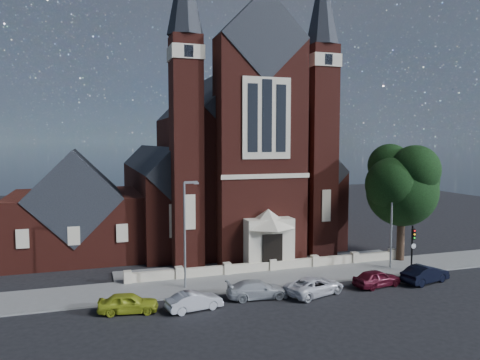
# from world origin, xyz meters

# --- Properties ---
(ground) EXTENTS (120.00, 120.00, 0.00)m
(ground) POSITION_xyz_m (0.00, 15.00, 0.00)
(ground) COLOR black
(ground) RESTS_ON ground
(pavement_strip) EXTENTS (60.00, 5.00, 0.12)m
(pavement_strip) POSITION_xyz_m (0.00, 4.50, 0.00)
(pavement_strip) COLOR slate
(pavement_strip) RESTS_ON ground
(forecourt_paving) EXTENTS (26.00, 3.00, 0.14)m
(forecourt_paving) POSITION_xyz_m (0.00, 8.50, 0.00)
(forecourt_paving) COLOR slate
(forecourt_paving) RESTS_ON ground
(forecourt_wall) EXTENTS (24.00, 0.40, 0.90)m
(forecourt_wall) POSITION_xyz_m (0.00, 6.50, 0.00)
(forecourt_wall) COLOR beige
(forecourt_wall) RESTS_ON ground
(church) EXTENTS (20.01, 34.90, 29.20)m
(church) POSITION_xyz_m (-0.00, 22.94, 8.19)
(church) COLOR #501C15
(church) RESTS_ON ground
(parish_hall) EXTENTS (12.00, 12.20, 10.24)m
(parish_hall) POSITION_xyz_m (-16.00, 18.00, 4.01)
(parish_hall) COLOR #501C15
(parish_hall) RESTS_ON ground
(street_tree) EXTENTS (6.40, 6.60, 10.70)m
(street_tree) POSITION_xyz_m (12.60, 5.71, 6.96)
(street_tree) COLOR black
(street_tree) RESTS_ON ground
(street_lamp_left) EXTENTS (1.16, 0.22, 8.09)m
(street_lamp_left) POSITION_xyz_m (-7.91, 4.00, 4.60)
(street_lamp_left) COLOR gray
(street_lamp_left) RESTS_ON ground
(street_lamp_right) EXTENTS (1.16, 0.22, 8.09)m
(street_lamp_right) POSITION_xyz_m (10.09, 4.00, 4.60)
(street_lamp_right) COLOR gray
(street_lamp_right) RESTS_ON ground
(traffic_signal) EXTENTS (0.28, 0.42, 4.00)m
(traffic_signal) POSITION_xyz_m (11.00, 2.43, 2.58)
(traffic_signal) COLOR black
(traffic_signal) RESTS_ON ground
(car_lime_van) EXTENTS (4.02, 2.15, 1.30)m
(car_lime_van) POSITION_xyz_m (-12.44, 0.33, 0.65)
(car_lime_van) COLOR #A4B123
(car_lime_van) RESTS_ON ground
(car_silver_a) EXTENTS (3.88, 1.96, 1.22)m
(car_silver_a) POSITION_xyz_m (-8.29, -0.52, 0.61)
(car_silver_a) COLOR silver
(car_silver_a) RESTS_ON ground
(car_silver_b) EXTENTS (4.51, 2.15, 1.27)m
(car_silver_b) POSITION_xyz_m (-3.56, 0.42, 0.63)
(car_silver_b) COLOR #B4B8BC
(car_silver_b) RESTS_ON ground
(car_white_suv) EXTENTS (5.10, 3.51, 1.29)m
(car_white_suv) POSITION_xyz_m (0.62, -0.14, 0.65)
(car_white_suv) COLOR white
(car_white_suv) RESTS_ON ground
(car_dark_red) EXTENTS (4.05, 2.14, 1.31)m
(car_dark_red) POSITION_xyz_m (5.95, 0.08, 0.66)
(car_dark_red) COLOR #520E1D
(car_dark_red) RESTS_ON ground
(car_navy) EXTENTS (4.46, 2.47, 1.39)m
(car_navy) POSITION_xyz_m (10.12, -0.23, 0.70)
(car_navy) COLOR black
(car_navy) RESTS_ON ground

